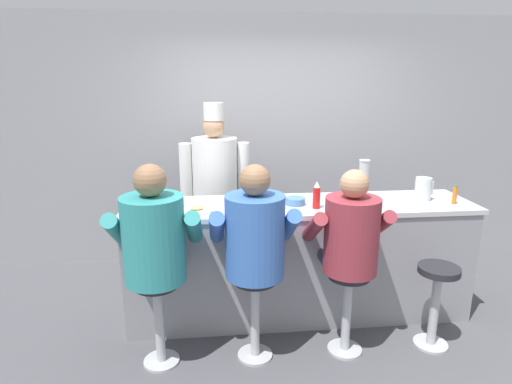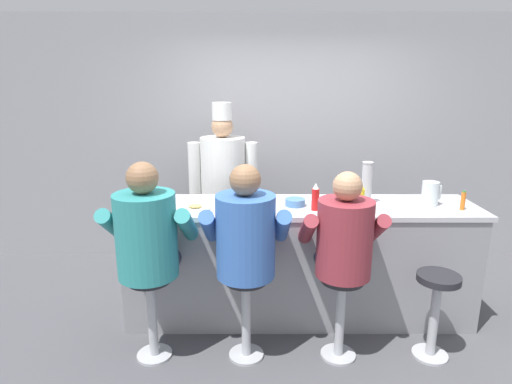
{
  "view_description": "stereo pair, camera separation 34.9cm",
  "coord_description": "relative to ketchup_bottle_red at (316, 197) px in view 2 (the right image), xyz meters",
  "views": [
    {
      "loc": [
        -0.72,
        -3.06,
        2.03
      ],
      "look_at": [
        -0.38,
        0.3,
        1.13
      ],
      "focal_mm": 30.0,
      "sensor_mm": 36.0,
      "label": 1
    },
    {
      "loc": [
        -0.37,
        -3.07,
        2.03
      ],
      "look_at": [
        -0.38,
        0.3,
        1.13
      ],
      "focal_mm": 30.0,
      "sensor_mm": 36.0,
      "label": 2
    }
  ],
  "objects": [
    {
      "name": "mustard_bottle_yellow",
      "position": [
        0.36,
        0.0,
        0.0
      ],
      "size": [
        0.07,
        0.07,
        0.23
      ],
      "color": "yellow",
      "rests_on": "diner_counter"
    },
    {
      "name": "hot_sauce_bottle_orange",
      "position": [
        1.18,
        0.01,
        -0.03
      ],
      "size": [
        0.03,
        0.03,
        0.16
      ],
      "color": "orange",
      "rests_on": "diner_counter"
    },
    {
      "name": "empty_stool_round",
      "position": [
        0.84,
        -0.46,
        -0.67
      ],
      "size": [
        0.31,
        0.31,
        0.67
      ],
      "color": "#B2B5BA",
      "rests_on": "ground_plane"
    },
    {
      "name": "ketchup_bottle_red",
      "position": [
        0.0,
        0.0,
        0.0
      ],
      "size": [
        0.06,
        0.06,
        0.22
      ],
      "color": "red",
      "rests_on": "diner_counter"
    },
    {
      "name": "diner_counter",
      "position": [
        -0.1,
        0.14,
        -0.61
      ],
      "size": [
        2.94,
        0.68,
        1.01
      ],
      "color": "gray",
      "rests_on": "ground_plane"
    },
    {
      "name": "coffee_mug_blue",
      "position": [
        0.28,
        0.09,
        -0.06
      ],
      "size": [
        0.13,
        0.08,
        0.09
      ],
      "color": "#4C7AB2",
      "rests_on": "diner_counter"
    },
    {
      "name": "ground_plane",
      "position": [
        -0.1,
        -0.19,
        -1.11
      ],
      "size": [
        20.0,
        20.0,
        0.0
      ],
      "primitive_type": "plane",
      "color": "#4C4C51"
    },
    {
      "name": "coffee_mug_white",
      "position": [
        -0.62,
        0.03,
        -0.06
      ],
      "size": [
        0.14,
        0.09,
        0.09
      ],
      "color": "white",
      "rests_on": "diner_counter"
    },
    {
      "name": "breakfast_plate",
      "position": [
        -0.96,
        0.01,
        -0.09
      ],
      "size": [
        0.24,
        0.24,
        0.05
      ],
      "color": "white",
      "rests_on": "diner_counter"
    },
    {
      "name": "wall_back",
      "position": [
        -0.1,
        1.51,
        0.24
      ],
      "size": [
        10.0,
        0.06,
        2.7
      ],
      "color": "#99999E",
      "rests_on": "ground_plane"
    },
    {
      "name": "cup_stack_steel",
      "position": [
        0.45,
        0.18,
        0.07
      ],
      "size": [
        0.09,
        0.09,
        0.36
      ],
      "color": "#B7BABF",
      "rests_on": "diner_counter"
    },
    {
      "name": "diner_seated_blue",
      "position": [
        -0.55,
        -0.43,
        -0.19
      ],
      "size": [
        0.63,
        0.63,
        1.47
      ],
      "color": "#B2B5BA",
      "rests_on": "ground_plane"
    },
    {
      "name": "water_pitcher_clear",
      "position": [
        0.97,
        0.14,
        -0.0
      ],
      "size": [
        0.16,
        0.14,
        0.2
      ],
      "color": "silver",
      "rests_on": "diner_counter"
    },
    {
      "name": "diner_seated_maroon",
      "position": [
        0.15,
        -0.43,
        -0.21
      ],
      "size": [
        0.6,
        0.59,
        1.42
      ],
      "color": "#B2B5BA",
      "rests_on": "ground_plane"
    },
    {
      "name": "cereal_bowl",
      "position": [
        -0.15,
        0.12,
        -0.07
      ],
      "size": [
        0.17,
        0.17,
        0.06
      ],
      "color": "#4C7FB7",
      "rests_on": "diner_counter"
    },
    {
      "name": "cook_in_whites_near",
      "position": [
        -0.81,
        1.0,
        -0.12
      ],
      "size": [
        0.7,
        0.45,
        1.8
      ],
      "color": "#232328",
      "rests_on": "ground_plane"
    },
    {
      "name": "diner_seated_teal",
      "position": [
        -1.24,
        -0.43,
        -0.18
      ],
      "size": [
        0.65,
        0.64,
        1.49
      ],
      "color": "#B2B5BA",
      "rests_on": "ground_plane"
    }
  ]
}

